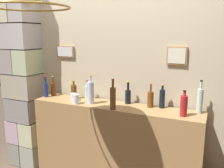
% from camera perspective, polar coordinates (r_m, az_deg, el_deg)
% --- Properties ---
extents(panelled_rear_partition, '(3.47, 0.15, 2.66)m').
position_cam_1_polar(panelled_rear_partition, '(2.82, 2.55, 3.40)').
color(panelled_rear_partition, '#BCAD8E').
rests_on(panelled_rear_partition, ground).
extents(stone_pillar, '(0.47, 0.40, 2.60)m').
position_cam_1_polar(stone_pillar, '(3.44, -20.27, 2.39)').
color(stone_pillar, gray).
rests_on(stone_pillar, ground).
extents(bar_shelf_unit, '(1.94, 0.36, 1.05)m').
position_cam_1_polar(bar_shelf_unit, '(2.87, 0.42, -15.12)').
color(bar_shelf_unit, '#9E7547').
rests_on(bar_shelf_unit, ground).
extents(liquor_bottle_gin, '(0.07, 0.07, 0.26)m').
position_cam_1_polar(liquor_bottle_gin, '(2.71, 3.83, -2.82)').
color(liquor_bottle_gin, black).
rests_on(liquor_bottle_gin, bar_shelf_unit).
extents(liquor_bottle_sherry, '(0.06, 0.06, 0.33)m').
position_cam_1_polar(liquor_bottle_sherry, '(2.49, 0.21, -3.23)').
color(liquor_bottle_sherry, brown).
rests_on(liquor_bottle_sherry, bar_shelf_unit).
extents(liquor_bottle_port, '(0.06, 0.06, 0.26)m').
position_cam_1_polar(liquor_bottle_port, '(2.60, 11.88, -3.37)').
color(liquor_bottle_port, black).
rests_on(liquor_bottle_port, bar_shelf_unit).
extents(liquor_bottle_whiskey, '(0.06, 0.06, 0.34)m').
position_cam_1_polar(liquor_bottle_whiskey, '(2.52, 20.25, -3.71)').
color(liquor_bottle_whiskey, '#B3CCC2').
rests_on(liquor_bottle_whiskey, bar_shelf_unit).
extents(liquor_bottle_amaro, '(0.06, 0.06, 0.23)m').
position_cam_1_polar(liquor_bottle_amaro, '(2.92, -5.89, -1.87)').
color(liquor_bottle_amaro, silver).
rests_on(liquor_bottle_amaro, bar_shelf_unit).
extents(liquor_bottle_vodka, '(0.07, 0.07, 0.33)m').
position_cam_1_polar(liquor_bottle_vodka, '(2.70, -5.10, -1.97)').
color(liquor_bottle_vodka, silver).
rests_on(liquor_bottle_vodka, bar_shelf_unit).
extents(liquor_bottle_brandy, '(0.07, 0.07, 0.23)m').
position_cam_1_polar(liquor_bottle_brandy, '(2.94, -9.10, -1.76)').
color(liquor_bottle_brandy, '#5D3A13').
rests_on(liquor_bottle_brandy, bar_shelf_unit).
extents(liquor_bottle_mezcal, '(0.06, 0.06, 0.25)m').
position_cam_1_polar(liquor_bottle_mezcal, '(3.15, -13.85, -1.06)').
color(liquor_bottle_mezcal, brown).
rests_on(liquor_bottle_mezcal, bar_shelf_unit).
extents(liquor_bottle_vermouth, '(0.07, 0.07, 0.26)m').
position_cam_1_polar(liquor_bottle_vermouth, '(2.60, 9.16, -3.55)').
color(liquor_bottle_vermouth, brown).
rests_on(liquor_bottle_vermouth, bar_shelf_unit).
extents(liquor_bottle_bourbon, '(0.07, 0.07, 0.25)m').
position_cam_1_polar(liquor_bottle_bourbon, '(2.39, 16.78, -4.97)').
color(liquor_bottle_bourbon, '#A61B22').
rests_on(liquor_bottle_bourbon, bar_shelf_unit).
extents(liquor_bottle_rye, '(0.06, 0.06, 0.26)m').
position_cam_1_polar(liquor_bottle_rye, '(3.10, -15.54, -1.20)').
color(liquor_bottle_rye, navy).
rests_on(liquor_bottle_rye, bar_shelf_unit).
extents(glass_tumbler_rocks, '(0.07, 0.07, 0.11)m').
position_cam_1_polar(glass_tumbler_rocks, '(2.73, -8.53, -3.63)').
color(glass_tumbler_rocks, silver).
rests_on(glass_tumbler_rocks, bar_shelf_unit).
extents(glass_tumbler_highball, '(0.07, 0.07, 0.09)m').
position_cam_1_polar(glass_tumbler_highball, '(2.86, -9.15, -3.09)').
color(glass_tumbler_highball, silver).
rests_on(glass_tumbler_highball, bar_shelf_unit).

